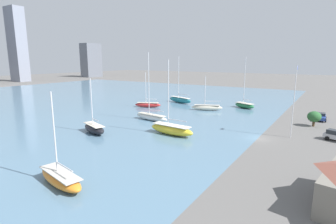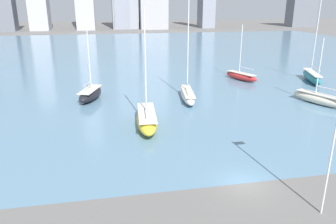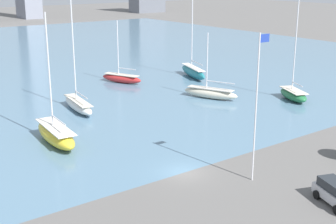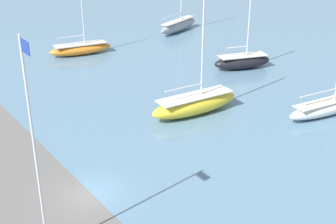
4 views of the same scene
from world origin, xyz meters
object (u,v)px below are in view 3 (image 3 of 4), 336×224
object	(u,v)px
sailboat_cream	(210,93)
sailboat_yellow	(56,134)
sailboat_white	(78,104)
sailboat_teal	(193,71)
sailboat_red	(121,78)
flag_pole	(257,104)
sailboat_green	(293,94)

from	to	relation	value
sailboat_cream	sailboat_yellow	bearing A→B (deg)	166.60
sailboat_yellow	sailboat_white	distance (m)	13.14
sailboat_teal	sailboat_cream	size ratio (longest dim) A/B	1.56
sailboat_yellow	sailboat_red	size ratio (longest dim) A/B	1.34
flag_pole	sailboat_white	size ratio (longest dim) A/B	0.84
flag_pole	sailboat_yellow	distance (m)	23.25
flag_pole	sailboat_white	world-z (taller)	sailboat_white
sailboat_cream	sailboat_white	size ratio (longest dim) A/B	0.62
sailboat_cream	sailboat_white	bearing A→B (deg)	139.72
sailboat_yellow	sailboat_white	size ratio (longest dim) A/B	0.90
sailboat_red	sailboat_cream	world-z (taller)	sailboat_red
sailboat_teal	sailboat_green	distance (m)	21.53
sailboat_teal	sailboat_cream	xyz separation A→B (m)	(-7.62, -13.36, -0.21)
sailboat_yellow	sailboat_white	world-z (taller)	sailboat_white
sailboat_red	sailboat_white	xyz separation A→B (m)	(-13.88, -11.45, 0.07)
flag_pole	sailboat_cream	xyz separation A→B (m)	(16.53, 24.46, -6.32)
sailboat_green	sailboat_yellow	bearing A→B (deg)	-160.71
sailboat_yellow	sailboat_teal	xyz separation A→B (m)	(34.58, 17.96, 0.02)
sailboat_yellow	flag_pole	bearing A→B (deg)	-57.71
sailboat_yellow	sailboat_red	distance (m)	30.92
sailboat_white	sailboat_red	bearing A→B (deg)	47.14
flag_pole	sailboat_cream	world-z (taller)	flag_pole
sailboat_yellow	sailboat_teal	distance (m)	38.97
sailboat_cream	flag_pole	bearing A→B (deg)	-147.14
flag_pole	sailboat_teal	xyz separation A→B (m)	(24.14, 37.81, -6.11)
sailboat_cream	sailboat_white	xyz separation A→B (m)	(-19.09, 5.90, 0.03)
flag_pole	sailboat_white	distance (m)	31.11
sailboat_yellow	sailboat_green	world-z (taller)	sailboat_green
sailboat_teal	flag_pole	bearing A→B (deg)	-104.36
sailboat_yellow	sailboat_white	bearing A→B (deg)	57.69
sailboat_yellow	sailboat_cream	bearing A→B (deg)	14.24
sailboat_teal	sailboat_green	bearing A→B (deg)	-67.08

